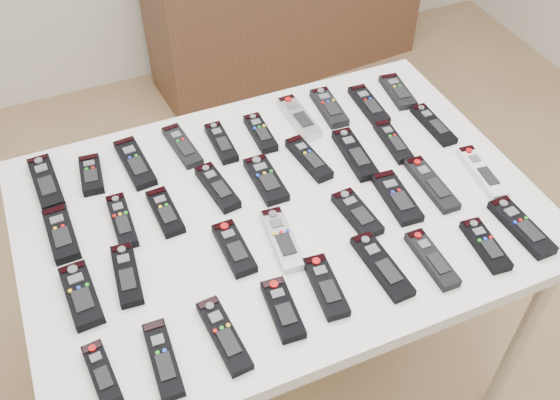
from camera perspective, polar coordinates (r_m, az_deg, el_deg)
name	(u,v)px	position (r m, az deg, el deg)	size (l,w,h in m)	color
ground	(318,397)	(2.12, 3.52, -17.55)	(4.00, 4.00, 0.00)	#896446
table	(280,222)	(1.57, 0.00, -1.98)	(1.25, 0.88, 0.78)	white
sideboard	(287,8)	(3.24, 0.67, 17.18)	(1.37, 0.38, 0.69)	#47291C
remote_0	(46,183)	(1.68, -20.60, 1.49)	(0.06, 0.20, 0.02)	black
remote_1	(91,175)	(1.67, -16.87, 2.23)	(0.05, 0.13, 0.02)	black
remote_2	(135,163)	(1.67, -13.12, 3.34)	(0.06, 0.19, 0.02)	black
remote_3	(182,146)	(1.70, -8.93, 4.92)	(0.05, 0.18, 0.02)	black
remote_4	(221,143)	(1.70, -5.40, 5.25)	(0.05, 0.16, 0.02)	black
remote_5	(260,133)	(1.72, -1.80, 6.14)	(0.05, 0.15, 0.02)	black
remote_6	(299,118)	(1.77, 1.75, 7.54)	(0.05, 0.19, 0.02)	#B7B7BC
remote_7	(329,107)	(1.82, 4.50, 8.43)	(0.05, 0.17, 0.02)	black
remote_8	(369,105)	(1.84, 8.11, 8.60)	(0.05, 0.18, 0.02)	black
remote_9	(398,91)	(1.91, 10.70, 9.73)	(0.06, 0.16, 0.02)	black
remote_10	(61,234)	(1.54, -19.37, -2.94)	(0.06, 0.17, 0.02)	black
remote_11	(122,221)	(1.53, -14.25, -1.86)	(0.05, 0.17, 0.02)	black
remote_12	(165,212)	(1.53, -10.45, -1.07)	(0.05, 0.15, 0.02)	black
remote_13	(217,187)	(1.57, -5.75, 1.16)	(0.05, 0.17, 0.02)	black
remote_14	(266,180)	(1.58, -1.30, 1.88)	(0.06, 0.17, 0.02)	black
remote_15	(309,159)	(1.64, 2.64, 3.81)	(0.05, 0.17, 0.02)	black
remote_16	(355,154)	(1.67, 6.84, 4.19)	(0.05, 0.19, 0.02)	black
remote_17	(393,142)	(1.72, 10.29, 5.28)	(0.04, 0.17, 0.02)	black
remote_18	(433,125)	(1.80, 13.84, 6.71)	(0.04, 0.17, 0.02)	black
remote_19	(81,295)	(1.41, -17.71, -8.28)	(0.06, 0.17, 0.02)	black
remote_20	(127,275)	(1.42, -13.83, -6.64)	(0.05, 0.17, 0.02)	black
remote_21	(234,248)	(1.43, -4.22, -4.41)	(0.05, 0.16, 0.02)	black
remote_22	(282,239)	(1.45, 0.20, -3.58)	(0.05, 0.19, 0.02)	#B7B7BC
remote_23	(357,214)	(1.51, 7.06, -1.23)	(0.06, 0.15, 0.02)	black
remote_24	(397,197)	(1.56, 10.62, 0.24)	(0.06, 0.17, 0.02)	black
remote_25	(432,184)	(1.62, 13.69, 1.43)	(0.05, 0.19, 0.02)	black
remote_26	(482,172)	(1.69, 17.98, 2.43)	(0.05, 0.19, 0.02)	silver
remote_27	(102,373)	(1.30, -15.99, -14.95)	(0.04, 0.14, 0.02)	black
remote_28	(163,359)	(1.28, -10.64, -14.10)	(0.05, 0.17, 0.02)	black
remote_29	(224,335)	(1.30, -5.15, -12.20)	(0.05, 0.18, 0.02)	black
remote_30	(283,309)	(1.32, 0.25, -9.97)	(0.05, 0.15, 0.02)	black
remote_31	(326,287)	(1.36, 4.21, -7.89)	(0.05, 0.16, 0.02)	black
remote_32	(382,266)	(1.41, 9.29, -5.96)	(0.05, 0.19, 0.02)	black
remote_33	(432,259)	(1.45, 13.71, -5.27)	(0.05, 0.17, 0.02)	black
remote_34	(486,245)	(1.51, 18.28, -3.95)	(0.05, 0.15, 0.02)	black
remote_35	(521,227)	(1.58, 21.21, -2.31)	(0.05, 0.19, 0.02)	black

